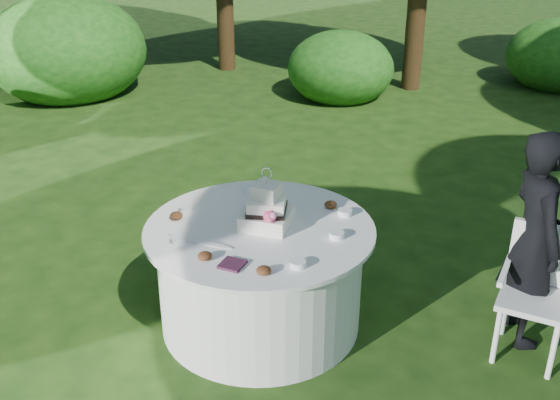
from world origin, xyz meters
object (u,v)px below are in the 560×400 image
object	(u,v)px
napkins	(232,264)
guest	(534,240)
cake	(267,210)
chair	(538,283)
table	(260,275)

from	to	relation	value
napkins	guest	world-z (taller)	guest
cake	chair	bearing A→B (deg)	13.05
table	chair	distance (m)	1.83
table	cake	size ratio (longest dim) A/B	3.65
guest	chair	distance (m)	0.28
cake	chair	size ratio (longest dim) A/B	0.48
chair	napkins	bearing A→B (deg)	-150.63
napkins	chair	distance (m)	1.98
chair	cake	bearing A→B (deg)	-166.95
table	cake	distance (m)	0.50
guest	cake	size ratio (longest dim) A/B	3.51
cake	table	bearing A→B (deg)	-130.16
napkins	chair	world-z (taller)	chair
napkins	table	distance (m)	0.65
napkins	chair	xyz separation A→B (m)	(1.71, 0.96, -0.26)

